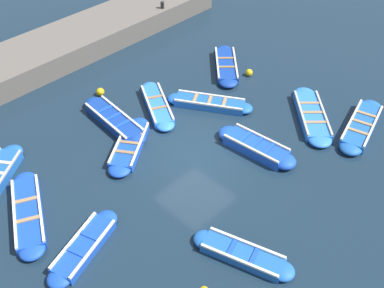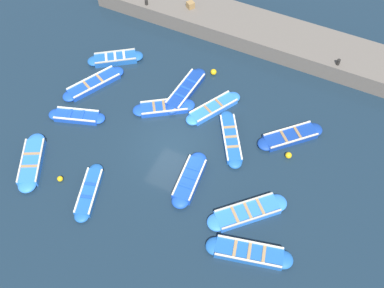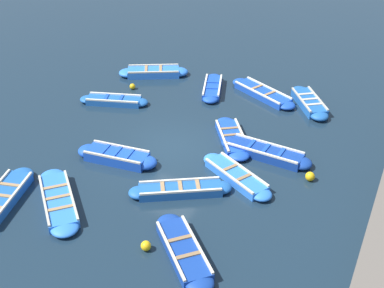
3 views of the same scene
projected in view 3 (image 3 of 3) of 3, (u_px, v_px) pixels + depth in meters
name	position (u px, v px, depth m)	size (l,w,h in m)	color
ground_plane	(172.00, 148.00, 21.69)	(120.00, 120.00, 0.00)	#162838
boat_outer_left	(58.00, 201.00, 18.55)	(3.45, 3.46, 0.36)	blue
boat_alongside	(265.00, 153.00, 21.08)	(3.86, 1.08, 0.43)	navy
boat_tucked	(2.00, 199.00, 18.59)	(1.77, 3.96, 0.40)	#1E59AD
boat_near_quay	(184.00, 251.00, 16.43)	(3.20, 3.19, 0.39)	navy
boat_drifting	(309.00, 103.00, 24.65)	(2.59, 3.17, 0.42)	#1E59AD
boat_mid_row	(114.00, 101.00, 24.89)	(3.29, 1.67, 0.35)	#1E59AD
boat_bow_out	(236.00, 176.00, 19.79)	(3.46, 2.36, 0.37)	blue
boat_broadside	(180.00, 190.00, 19.06)	(3.54, 2.52, 0.38)	#1E59AD
boat_outer_right	(263.00, 93.00, 25.52)	(3.84, 2.45, 0.37)	#1947B7
boat_end_of_row	(212.00, 88.00, 26.02)	(1.70, 3.18, 0.36)	#1947B7
boat_inner_gap	(117.00, 157.00, 20.81)	(3.40, 1.16, 0.46)	#1947B7
boat_stern_in	(232.00, 138.00, 22.08)	(2.61, 3.30, 0.36)	#1947B7
boat_far_corner	(153.00, 72.00, 27.49)	(3.55, 2.45, 0.42)	blue
buoy_orange_near	(146.00, 246.00, 16.62)	(0.33, 0.33, 0.33)	#EAB214
buoy_yellow_far	(310.00, 176.00, 19.73)	(0.35, 0.35, 0.35)	#EAB214
buoy_white_drifting	(132.00, 86.00, 26.18)	(0.28, 0.28, 0.28)	#EAB214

